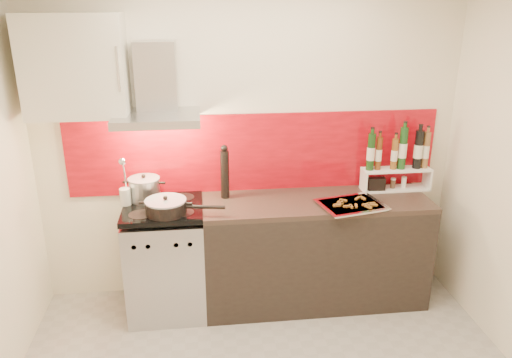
{
  "coord_description": "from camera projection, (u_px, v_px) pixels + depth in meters",
  "views": [
    {
      "loc": [
        -0.4,
        -2.46,
        2.4
      ],
      "look_at": [
        0.0,
        0.95,
        1.15
      ],
      "focal_mm": 35.0,
      "sensor_mm": 36.0,
      "label": 1
    }
  ],
  "objects": [
    {
      "name": "stock_pot",
      "position": [
        144.0,
        189.0,
        3.89
      ],
      "size": [
        0.25,
        0.25,
        0.21
      ],
      "color": "#B7B7BA",
      "rests_on": "range_stove"
    },
    {
      "name": "range_hood",
      "position": [
        157.0,
        94.0,
        3.65
      ],
      "size": [
        0.62,
        0.5,
        0.61
      ],
      "color": "#B7B7BA",
      "rests_on": "back_wall"
    },
    {
      "name": "range_stove",
      "position": [
        166.0,
        260.0,
        3.96
      ],
      "size": [
        0.6,
        0.6,
        0.91
      ],
      "color": "#B7B7BA",
      "rests_on": "ground"
    },
    {
      "name": "pepper_mill",
      "position": [
        225.0,
        172.0,
        3.91
      ],
      "size": [
        0.07,
        0.07,
        0.44
      ],
      "color": "black",
      "rests_on": "counter"
    },
    {
      "name": "utensil_jar",
      "position": [
        125.0,
        191.0,
        3.78
      ],
      "size": [
        0.08,
        0.13,
        0.4
      ],
      "color": "silver",
      "rests_on": "range_stove"
    },
    {
      "name": "saute_pan",
      "position": [
        167.0,
        207.0,
        3.65
      ],
      "size": [
        0.59,
        0.3,
        0.14
      ],
      "color": "black",
      "rests_on": "range_stove"
    },
    {
      "name": "caddy_box",
      "position": [
        376.0,
        185.0,
        4.09
      ],
      "size": [
        0.14,
        0.07,
        0.12
      ],
      "primitive_type": "cube",
      "rotation": [
        0.0,
        0.0,
        -0.09
      ],
      "color": "black",
      "rests_on": "counter"
    },
    {
      "name": "counter",
      "position": [
        314.0,
        250.0,
        4.09
      ],
      "size": [
        1.8,
        0.6,
        0.9
      ],
      "color": "black",
      "rests_on": "ground"
    },
    {
      "name": "baking_tray",
      "position": [
        351.0,
        205.0,
        3.8
      ],
      "size": [
        0.54,
        0.46,
        0.03
      ],
      "color": "silver",
      "rests_on": "counter"
    },
    {
      "name": "backsplash",
      "position": [
        256.0,
        152.0,
        4.05
      ],
      "size": [
        3.0,
        0.02,
        0.64
      ],
      "primitive_type": "cube",
      "color": "maroon",
      "rests_on": "back_wall"
    },
    {
      "name": "step_shelf",
      "position": [
        398.0,
        162.0,
        4.07
      ],
      "size": [
        0.57,
        0.15,
        0.53
      ],
      "color": "white",
      "rests_on": "counter"
    },
    {
      "name": "back_wall",
      "position": [
        249.0,
        143.0,
        4.03
      ],
      "size": [
        3.4,
        0.02,
        2.6
      ],
      "primitive_type": "cube",
      "color": "silver",
      "rests_on": "ground"
    },
    {
      "name": "upper_cabinet",
      "position": [
        75.0,
        66.0,
        3.5
      ],
      "size": [
        0.7,
        0.35,
        0.72
      ],
      "primitive_type": "cube",
      "color": "beige",
      "rests_on": "back_wall"
    }
  ]
}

